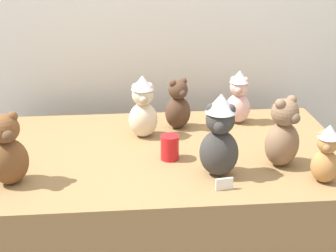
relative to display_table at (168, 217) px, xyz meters
name	(u,v)px	position (x,y,z in m)	size (l,w,h in m)	color
display_table	(168,217)	(0.00, 0.00, 0.00)	(1.63, 0.99, 0.72)	olive
teddy_bear_blush	(238,98)	(0.39, 0.31, 0.50)	(0.15, 0.14, 0.28)	beige
teddy_bear_cocoa	(178,105)	(0.07, 0.27, 0.48)	(0.17, 0.16, 0.26)	#4C3323
teddy_bear_mocha	(283,134)	(0.47, -0.19, 0.50)	(0.20, 0.20, 0.31)	#7F6047
teddy_bear_chestnut	(8,152)	(-0.65, -0.26, 0.50)	(0.20, 0.18, 0.30)	brown
teddy_bear_charcoal	(220,137)	(0.19, -0.25, 0.53)	(0.19, 0.17, 0.35)	#383533
teddy_bear_cream	(143,107)	(-0.10, 0.17, 0.51)	(0.15, 0.13, 0.31)	beige
teddy_bear_caramel	(326,155)	(0.59, -0.35, 0.48)	(0.14, 0.13, 0.25)	#B27A42
party_cup_red	(170,147)	(0.00, -0.09, 0.42)	(0.08, 0.08, 0.11)	red
name_card_front_left	(224,184)	(0.19, -0.38, 0.39)	(0.07, 0.01, 0.05)	white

